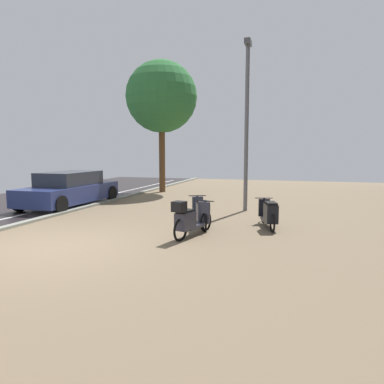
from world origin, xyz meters
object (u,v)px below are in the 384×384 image
object	(u,v)px
scooter_near	(201,213)
parked_car_near	(70,189)
street_tree	(162,97)
scooter_mid	(269,214)
scooter_far	(190,219)
lamp_post	(247,118)

from	to	relation	value
scooter_near	parked_car_near	world-z (taller)	parked_car_near
street_tree	parked_car_near	bearing A→B (deg)	-107.89
scooter_near	scooter_mid	xyz separation A→B (m)	(1.80, 0.39, -0.01)
scooter_mid	parked_car_near	xyz separation A→B (m)	(-7.78, 1.99, 0.22)
scooter_near	scooter_far	xyz separation A→B (m)	(0.02, -1.16, 0.03)
scooter_near	scooter_far	bearing A→B (deg)	-89.20
scooter_mid	lamp_post	size ratio (longest dim) A/B	0.29
scooter_near	scooter_mid	bearing A→B (deg)	12.32
parked_car_near	street_tree	distance (m)	7.05
scooter_mid	lamp_post	xyz separation A→B (m)	(-1.04, 2.73, 2.84)
scooter_mid	scooter_near	bearing A→B (deg)	-167.68
parked_car_near	scooter_mid	bearing A→B (deg)	-14.35
scooter_near	parked_car_near	xyz separation A→B (m)	(-5.98, 2.38, 0.21)
parked_car_near	street_tree	xyz separation A→B (m)	(1.74, 5.38, 4.21)
scooter_far	parked_car_near	size ratio (longest dim) A/B	0.39
scooter_mid	street_tree	world-z (taller)	street_tree
lamp_post	street_tree	world-z (taller)	street_tree
scooter_near	scooter_far	world-z (taller)	scooter_far
scooter_near	street_tree	size ratio (longest dim) A/B	0.25
lamp_post	street_tree	size ratio (longest dim) A/B	0.88
scooter_far	lamp_post	xyz separation A→B (m)	(0.74, 4.28, 2.80)
scooter_mid	lamp_post	world-z (taller)	lamp_post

